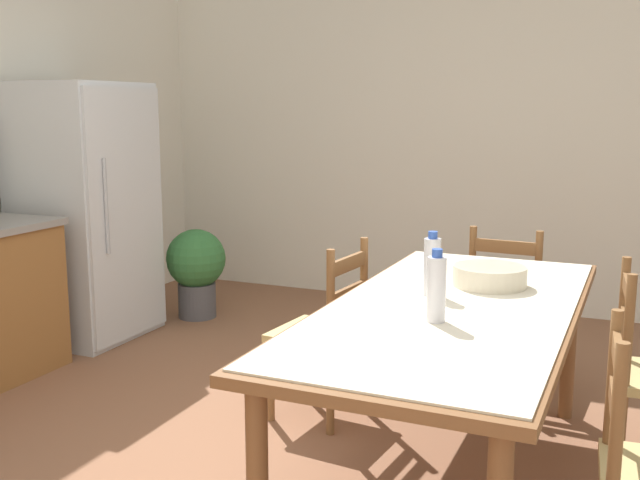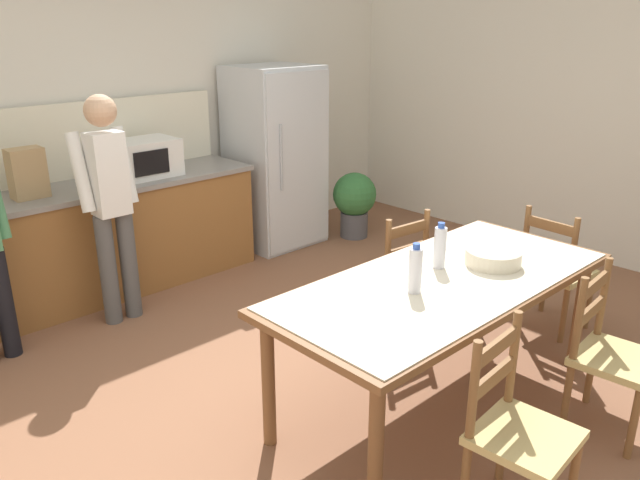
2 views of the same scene
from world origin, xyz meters
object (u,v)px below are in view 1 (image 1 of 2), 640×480
object	(u,v)px
bottle_off_centre	(432,266)
serving_bowl	(490,274)
refrigerator	(86,212)
potted_plant	(196,267)
dining_table	(452,323)
bottle_near_centre	(436,288)
chair_side_far_right	(324,332)
chair_head_end	(508,306)

from	to	relation	value
bottle_off_centre	serving_bowl	world-z (taller)	bottle_off_centre
bottle_off_centre	serving_bowl	xyz separation A→B (m)	(0.26, -0.19, -0.07)
refrigerator	potted_plant	xyz separation A→B (m)	(0.67, -0.43, -0.47)
potted_plant	refrigerator	bearing A→B (deg)	147.34
refrigerator	dining_table	xyz separation A→B (m)	(-1.11, -2.78, -0.15)
bottle_near_centre	chair_side_far_right	bearing A→B (deg)	45.54
refrigerator	chair_side_far_right	world-z (taller)	refrigerator
dining_table	serving_bowl	size ratio (longest dim) A/B	6.62
chair_head_end	serving_bowl	bearing A→B (deg)	97.69
bottle_near_centre	chair_side_far_right	distance (m)	1.16
dining_table	refrigerator	bearing A→B (deg)	68.13
bottle_off_centre	potted_plant	distance (m)	2.84
bottle_off_centre	serving_bowl	bearing A→B (deg)	-35.95
bottle_near_centre	chair_head_end	world-z (taller)	bottle_near_centre
chair_head_end	bottle_near_centre	bearing A→B (deg)	93.52
dining_table	serving_bowl	bearing A→B (deg)	-11.29
bottle_near_centre	potted_plant	xyz separation A→B (m)	(2.05, 2.35, -0.53)
chair_side_far_right	bottle_off_centre	bearing A→B (deg)	65.61
bottle_off_centre	potted_plant	size ratio (longest dim) A/B	0.40
dining_table	potted_plant	size ratio (longest dim) A/B	3.18
bottle_near_centre	serving_bowl	size ratio (longest dim) A/B	0.84
chair_head_end	potted_plant	distance (m)	2.40
refrigerator	serving_bowl	size ratio (longest dim) A/B	5.37
bottle_near_centre	bottle_off_centre	xyz separation A→B (m)	(0.37, 0.11, 0.00)
serving_bowl	chair_side_far_right	size ratio (longest dim) A/B	0.35
dining_table	chair_head_end	bearing A→B (deg)	-0.39
serving_bowl	refrigerator	bearing A→B (deg)	75.33
refrigerator	dining_table	distance (m)	3.00
refrigerator	bottle_off_centre	distance (m)	2.84
bottle_near_centre	bottle_off_centre	world-z (taller)	same
refrigerator	chair_side_far_right	bearing A→B (deg)	-107.51
bottle_near_centre	potted_plant	distance (m)	3.16
dining_table	bottle_off_centre	bearing A→B (deg)	47.57
dining_table	bottle_off_centre	size ratio (longest dim) A/B	7.84
potted_plant	bottle_off_centre	bearing A→B (deg)	-126.93
refrigerator	serving_bowl	bearing A→B (deg)	-104.67
bottle_near_centre	potted_plant	world-z (taller)	bottle_near_centre
serving_bowl	potted_plant	bearing A→B (deg)	59.70
dining_table	chair_side_far_right	world-z (taller)	chair_side_far_right
chair_head_end	potted_plant	size ratio (longest dim) A/B	1.36
dining_table	chair_side_far_right	distance (m)	0.94
bottle_off_centre	chair_side_far_right	size ratio (longest dim) A/B	0.30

